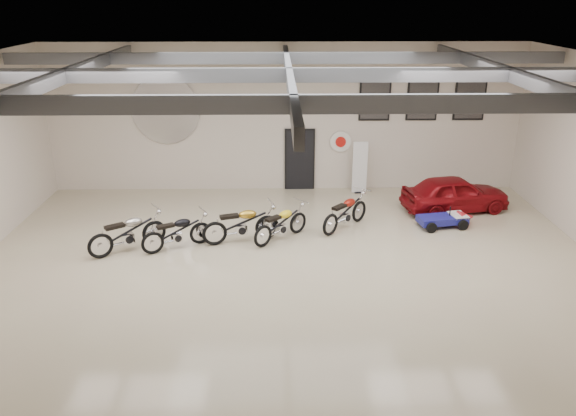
{
  "coord_description": "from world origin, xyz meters",
  "views": [
    {
      "loc": [
        -0.28,
        -12.77,
        6.48
      ],
      "look_at": [
        0.0,
        1.2,
        1.1
      ],
      "focal_mm": 35.0,
      "sensor_mm": 36.0,
      "label": 1
    }
  ],
  "objects_px": {
    "motorcycle_gold": "(241,223)",
    "motorcycle_black": "(177,232)",
    "motorcycle_red": "(345,212)",
    "go_kart": "(447,216)",
    "banner_stand": "(360,167)",
    "motorcycle_yellow": "(281,223)",
    "vintage_car": "(455,193)",
    "motorcycle_silver": "(127,232)"
  },
  "relations": [
    {
      "from": "banner_stand",
      "to": "motorcycle_gold",
      "type": "distance_m",
      "value": 5.56
    },
    {
      "from": "motorcycle_gold",
      "to": "vintage_car",
      "type": "distance_m",
      "value": 6.98
    },
    {
      "from": "motorcycle_yellow",
      "to": "motorcycle_silver",
      "type": "bearing_deg",
      "value": 145.92
    },
    {
      "from": "banner_stand",
      "to": "go_kart",
      "type": "distance_m",
      "value": 3.8
    },
    {
      "from": "motorcycle_black",
      "to": "motorcycle_gold",
      "type": "relative_size",
      "value": 0.9
    },
    {
      "from": "motorcycle_red",
      "to": "go_kart",
      "type": "relative_size",
      "value": 1.14
    },
    {
      "from": "motorcycle_yellow",
      "to": "vintage_car",
      "type": "distance_m",
      "value": 5.91
    },
    {
      "from": "banner_stand",
      "to": "motorcycle_yellow",
      "type": "height_order",
      "value": "banner_stand"
    },
    {
      "from": "motorcycle_silver",
      "to": "vintage_car",
      "type": "distance_m",
      "value": 9.98
    },
    {
      "from": "banner_stand",
      "to": "motorcycle_silver",
      "type": "xyz_separation_m",
      "value": [
        -6.8,
        -4.55,
        -0.37
      ]
    },
    {
      "from": "motorcycle_gold",
      "to": "go_kart",
      "type": "height_order",
      "value": "motorcycle_gold"
    },
    {
      "from": "motorcycle_yellow",
      "to": "vintage_car",
      "type": "relative_size",
      "value": 0.57
    },
    {
      "from": "banner_stand",
      "to": "motorcycle_yellow",
      "type": "relative_size",
      "value": 0.95
    },
    {
      "from": "vintage_car",
      "to": "go_kart",
      "type": "bearing_deg",
      "value": 144.84
    },
    {
      "from": "go_kart",
      "to": "motorcycle_silver",
      "type": "bearing_deg",
      "value": 178.87
    },
    {
      "from": "banner_stand",
      "to": "go_kart",
      "type": "bearing_deg",
      "value": -55.69
    },
    {
      "from": "banner_stand",
      "to": "motorcycle_yellow",
      "type": "bearing_deg",
      "value": -126.19
    },
    {
      "from": "motorcycle_yellow",
      "to": "go_kart",
      "type": "bearing_deg",
      "value": -33.33
    },
    {
      "from": "motorcycle_red",
      "to": "motorcycle_yellow",
      "type": "bearing_deg",
      "value": 155.47
    },
    {
      "from": "banner_stand",
      "to": "motorcycle_black",
      "type": "distance_m",
      "value": 7.09
    },
    {
      "from": "motorcycle_black",
      "to": "motorcycle_yellow",
      "type": "xyz_separation_m",
      "value": [
        2.8,
        0.53,
        0.0
      ]
    },
    {
      "from": "motorcycle_red",
      "to": "vintage_car",
      "type": "bearing_deg",
      "value": -26.55
    },
    {
      "from": "banner_stand",
      "to": "vintage_car",
      "type": "relative_size",
      "value": 0.55
    },
    {
      "from": "motorcycle_black",
      "to": "vintage_car",
      "type": "distance_m",
      "value": 8.72
    },
    {
      "from": "motorcycle_gold",
      "to": "motorcycle_yellow",
      "type": "height_order",
      "value": "motorcycle_gold"
    },
    {
      "from": "banner_stand",
      "to": "motorcycle_black",
      "type": "bearing_deg",
      "value": -142.55
    },
    {
      "from": "motorcycle_gold",
      "to": "motorcycle_red",
      "type": "bearing_deg",
      "value": -0.31
    },
    {
      "from": "motorcycle_red",
      "to": "vintage_car",
      "type": "distance_m",
      "value": 3.87
    },
    {
      "from": "motorcycle_gold",
      "to": "motorcycle_black",
      "type": "bearing_deg",
      "value": 176.69
    },
    {
      "from": "motorcycle_silver",
      "to": "motorcycle_gold",
      "type": "relative_size",
      "value": 0.99
    },
    {
      "from": "motorcycle_silver",
      "to": "banner_stand",
      "type": "bearing_deg",
      "value": -1.01
    },
    {
      "from": "motorcycle_gold",
      "to": "go_kart",
      "type": "xyz_separation_m",
      "value": [
        6.01,
        0.96,
        -0.23
      ]
    },
    {
      "from": "banner_stand",
      "to": "motorcycle_red",
      "type": "distance_m",
      "value": 3.25
    },
    {
      "from": "banner_stand",
      "to": "motorcycle_gold",
      "type": "height_order",
      "value": "banner_stand"
    },
    {
      "from": "motorcycle_gold",
      "to": "motorcycle_silver",
      "type": "bearing_deg",
      "value": 173.23
    },
    {
      "from": "motorcycle_gold",
      "to": "motorcycle_red",
      "type": "distance_m",
      "value": 3.11
    },
    {
      "from": "banner_stand",
      "to": "vintage_car",
      "type": "distance_m",
      "value": 3.31
    },
    {
      "from": "go_kart",
      "to": "vintage_car",
      "type": "bearing_deg",
      "value": 54.87
    },
    {
      "from": "motorcycle_gold",
      "to": "motorcycle_red",
      "type": "relative_size",
      "value": 1.06
    },
    {
      "from": "motorcycle_red",
      "to": "go_kart",
      "type": "xyz_separation_m",
      "value": [
        3.03,
        0.06,
        -0.2
      ]
    },
    {
      "from": "banner_stand",
      "to": "motorcycle_gold",
      "type": "xyz_separation_m",
      "value": [
        -3.82,
        -4.01,
        -0.36
      ]
    },
    {
      "from": "banner_stand",
      "to": "motorcycle_black",
      "type": "relative_size",
      "value": 0.96
    }
  ]
}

